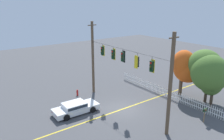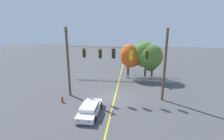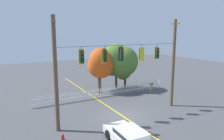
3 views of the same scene
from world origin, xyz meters
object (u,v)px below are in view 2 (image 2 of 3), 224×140
at_px(traffic_signal_eastbound_side, 100,54).
at_px(roadside_mailbox, 164,79).
at_px(parked_car, 90,109).
at_px(autumn_oak_far_east, 150,58).
at_px(traffic_signal_northbound_primary, 131,55).
at_px(fire_hydrant, 62,100).
at_px(traffic_signal_westbound_side, 113,54).
at_px(traffic_signal_southbound_primary, 147,55).
at_px(autumn_maple_mid, 144,55).
at_px(traffic_signal_northbound_secondary, 84,53).
at_px(autumn_maple_near_fence, 130,56).

height_order(traffic_signal_eastbound_side, roadside_mailbox, traffic_signal_eastbound_side).
height_order(traffic_signal_eastbound_side, parked_car, traffic_signal_eastbound_side).
xyz_separation_m(traffic_signal_eastbound_side, autumn_oak_far_east, (6.60, 7.76, -2.05)).
bearing_deg(roadside_mailbox, traffic_signal_northbound_primary, -137.93).
relative_size(traffic_signal_eastbound_side, traffic_signal_northbound_primary, 0.99).
bearing_deg(fire_hydrant, autumn_oak_far_east, 42.29).
bearing_deg(traffic_signal_northbound_primary, traffic_signal_westbound_side, 179.46).
xyz_separation_m(traffic_signal_southbound_primary, roadside_mailbox, (2.93, 4.29, -4.38)).
height_order(parked_car, fire_hydrant, parked_car).
bearing_deg(autumn_oak_far_east, traffic_signal_westbound_side, -122.79).
bearing_deg(autumn_maple_mid, traffic_signal_northbound_secondary, -132.61).
xyz_separation_m(autumn_maple_near_fence, parked_car, (-3.82, -12.45, -3.00)).
height_order(traffic_signal_northbound_primary, traffic_signal_southbound_primary, same).
height_order(traffic_signal_southbound_primary, roadside_mailbox, traffic_signal_southbound_primary).
bearing_deg(traffic_signal_eastbound_side, autumn_oak_far_east, 49.61).
bearing_deg(traffic_signal_westbound_side, autumn_oak_far_east, 57.21).
xyz_separation_m(traffic_signal_westbound_side, traffic_signal_southbound_primary, (3.94, -0.00, -0.09)).
distance_m(traffic_signal_southbound_primary, autumn_oak_far_east, 8.08).
bearing_deg(traffic_signal_northbound_secondary, traffic_signal_eastbound_side, 0.01).
distance_m(traffic_signal_eastbound_side, roadside_mailbox, 10.47).
xyz_separation_m(traffic_signal_eastbound_side, autumn_maple_near_fence, (3.43, 7.96, -1.99)).
xyz_separation_m(traffic_signal_northbound_primary, autumn_maple_mid, (2.01, 8.38, -1.73)).
bearing_deg(traffic_signal_westbound_side, traffic_signal_eastbound_side, 179.99).
height_order(traffic_signal_northbound_secondary, parked_car, traffic_signal_northbound_secondary).
distance_m(traffic_signal_southbound_primary, autumn_maple_mid, 8.54).
bearing_deg(traffic_signal_southbound_primary, traffic_signal_westbound_side, 180.00).
bearing_deg(parked_car, traffic_signal_southbound_primary, 37.11).
height_order(traffic_signal_westbound_side, autumn_maple_mid, traffic_signal_westbound_side).
height_order(traffic_signal_northbound_secondary, fire_hydrant, traffic_signal_northbound_secondary).
distance_m(parked_car, roadside_mailbox, 12.49).
relative_size(autumn_maple_mid, parked_car, 1.29).
xyz_separation_m(traffic_signal_westbound_side, traffic_signal_northbound_primary, (2.09, -0.02, -0.08)).
bearing_deg(traffic_signal_westbound_side, autumn_maple_near_fence, 77.07).
bearing_deg(parked_car, traffic_signal_eastbound_side, 84.97).
height_order(traffic_signal_westbound_side, autumn_maple_near_fence, traffic_signal_westbound_side).
bearing_deg(traffic_signal_eastbound_side, roadside_mailbox, 26.87).
distance_m(traffic_signal_northbound_primary, autumn_oak_far_east, 8.55).
bearing_deg(autumn_maple_mid, traffic_signal_westbound_side, -116.12).
height_order(traffic_signal_southbound_primary, parked_car, traffic_signal_southbound_primary).
height_order(traffic_signal_southbound_primary, fire_hydrant, traffic_signal_southbound_primary).
xyz_separation_m(traffic_signal_southbound_primary, autumn_maple_mid, (0.16, 8.36, -1.71)).
bearing_deg(traffic_signal_westbound_side, autumn_maple_mid, 63.88).
bearing_deg(traffic_signal_northbound_secondary, parked_car, -70.47).
distance_m(traffic_signal_southbound_primary, autumn_maple_near_fence, 8.46).
bearing_deg(autumn_oak_far_east, traffic_signal_northbound_primary, -110.48).
xyz_separation_m(autumn_oak_far_east, fire_hydrant, (-10.91, -9.92, -3.18)).
height_order(traffic_signal_northbound_primary, fire_hydrant, traffic_signal_northbound_primary).
height_order(traffic_signal_westbound_side, traffic_signal_northbound_primary, same).
xyz_separation_m(parked_car, roadside_mailbox, (8.87, 8.79, 0.58)).
relative_size(traffic_signal_northbound_primary, roadside_mailbox, 1.01).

